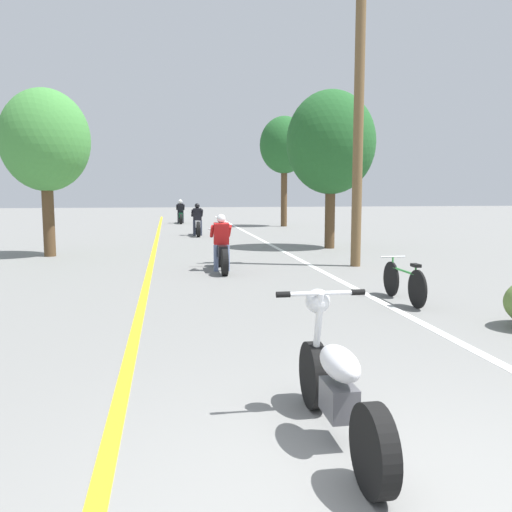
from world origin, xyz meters
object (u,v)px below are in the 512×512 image
(roadside_tree_right_far, at_px, (284,146))
(motorcycle_rider_far, at_px, (181,214))
(motorcycle_rider_lead, at_px, (221,249))
(utility_pole, at_px, (359,115))
(roadside_tree_left, at_px, (45,141))
(motorcycle_foreground, at_px, (337,386))
(motorcycle_rider_mid, at_px, (197,223))
(roadside_tree_right_near, at_px, (331,143))
(bicycle_parked, at_px, (404,282))

(roadside_tree_right_far, xyz_separation_m, motorcycle_rider_far, (-5.27, 3.57, -3.62))
(motorcycle_rider_lead, relative_size, motorcycle_rider_far, 0.98)
(utility_pole, relative_size, roadside_tree_left, 1.52)
(motorcycle_foreground, height_order, motorcycle_rider_mid, motorcycle_rider_mid)
(roadside_tree_right_far, height_order, motorcycle_rider_far, roadside_tree_right_far)
(roadside_tree_left, relative_size, motorcycle_foreground, 2.41)
(utility_pole, distance_m, motorcycle_rider_mid, 10.82)
(motorcycle_foreground, relative_size, motorcycle_rider_lead, 0.95)
(roadside_tree_right_near, xyz_separation_m, motorcycle_foreground, (-3.92, -13.08, -2.92))
(utility_pole, relative_size, roadside_tree_right_near, 1.42)
(utility_pole, bearing_deg, motorcycle_rider_far, 101.50)
(utility_pole, relative_size, motorcycle_rider_far, 3.41)
(motorcycle_rider_lead, bearing_deg, motorcycle_foreground, -90.04)
(roadside_tree_right_far, relative_size, motorcycle_rider_mid, 2.80)
(bicycle_parked, bearing_deg, motorcycle_rider_far, 97.73)
(motorcycle_rider_mid, bearing_deg, roadside_tree_right_near, -55.27)
(roadside_tree_left, distance_m, motorcycle_foreground, 13.34)
(motorcycle_rider_mid, xyz_separation_m, motorcycle_rider_far, (-0.48, 8.87, 0.01))
(roadside_tree_right_far, height_order, motorcycle_foreground, roadside_tree_right_far)
(roadside_tree_left, xyz_separation_m, bicycle_parked, (7.13, -7.60, -2.86))
(roadside_tree_left, distance_m, motorcycle_rider_mid, 8.34)
(utility_pole, bearing_deg, motorcycle_rider_lead, -175.58)
(motorcycle_rider_far, bearing_deg, motorcycle_rider_lead, -88.53)
(roadside_tree_right_near, height_order, motorcycle_foreground, roadside_tree_right_near)
(roadside_tree_right_far, relative_size, motorcycle_rider_far, 2.73)
(bicycle_parked, bearing_deg, roadside_tree_right_near, 81.28)
(utility_pole, height_order, motorcycle_rider_lead, utility_pole)
(motorcycle_rider_lead, bearing_deg, motorcycle_rider_far, 91.47)
(roadside_tree_left, bearing_deg, motorcycle_rider_mid, 55.26)
(motorcycle_rider_mid, bearing_deg, motorcycle_rider_lead, -89.97)
(roadside_tree_right_far, height_order, bicycle_parked, roadside_tree_right_far)
(roadside_tree_right_far, bearing_deg, motorcycle_foreground, -101.26)
(motorcycle_foreground, relative_size, motorcycle_rider_mid, 0.95)
(utility_pole, height_order, roadside_tree_right_near, utility_pole)
(roadside_tree_left, distance_m, motorcycle_rider_far, 16.10)
(motorcycle_rider_mid, bearing_deg, roadside_tree_right_far, 47.91)
(roadside_tree_right_near, xyz_separation_m, roadside_tree_right_far, (0.86, 10.96, 0.81))
(motorcycle_rider_lead, relative_size, bicycle_parked, 1.24)
(roadside_tree_right_near, height_order, motorcycle_rider_mid, roadside_tree_right_near)
(roadside_tree_right_near, relative_size, roadside_tree_right_far, 0.88)
(utility_pole, xyz_separation_m, roadside_tree_right_near, (0.60, 4.15, -0.29))
(roadside_tree_left, xyz_separation_m, motorcycle_rider_far, (4.02, 15.36, -2.67))
(roadside_tree_left, xyz_separation_m, motorcycle_foreground, (4.50, -12.25, -2.78))
(roadside_tree_right_near, bearing_deg, motorcycle_rider_lead, -131.62)
(roadside_tree_right_far, bearing_deg, roadside_tree_right_near, -94.49)
(utility_pole, bearing_deg, motorcycle_foreground, -110.41)
(roadside_tree_right_near, distance_m, motorcycle_rider_mid, 7.44)
(motorcycle_rider_far, bearing_deg, roadside_tree_right_far, -34.17)
(motorcycle_foreground, bearing_deg, motorcycle_rider_mid, 90.00)
(motorcycle_rider_lead, xyz_separation_m, bicycle_parked, (2.63, -4.01, -0.16))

